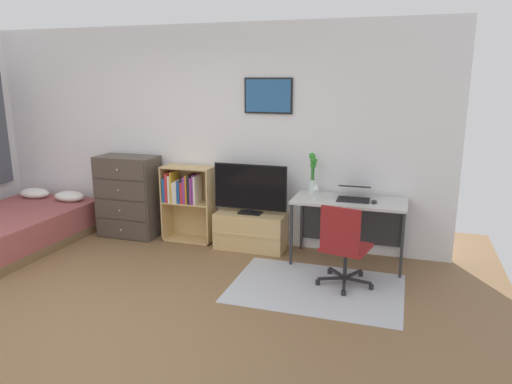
{
  "coord_description": "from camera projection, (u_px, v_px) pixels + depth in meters",
  "views": [
    {
      "loc": [
        2.48,
        -3.13,
        2.07
      ],
      "look_at": [
        1.0,
        1.5,
        0.89
      ],
      "focal_mm": 33.35,
      "sensor_mm": 36.0,
      "label": 1
    }
  ],
  "objects": [
    {
      "name": "desk",
      "position": [
        350.0,
        209.0,
        5.4
      ],
      "size": [
        1.25,
        0.6,
        0.74
      ],
      "color": "silver",
      "rests_on": "ground_plane"
    },
    {
      "name": "tv_stand",
      "position": [
        251.0,
        231.0,
        5.86
      ],
      "size": [
        0.86,
        0.41,
        0.45
      ],
      "color": "tan",
      "rests_on": "ground_plane"
    },
    {
      "name": "laptop",
      "position": [
        354.0,
        194.0,
        5.31
      ],
      "size": [
        0.36,
        0.39,
        0.16
      ],
      "rotation": [
        0.0,
        0.0,
        0.02
      ],
      "color": "black",
      "rests_on": "desk"
    },
    {
      "name": "dresser",
      "position": [
        129.0,
        196.0,
        6.28
      ],
      "size": [
        0.79,
        0.46,
        1.07
      ],
      "color": "#4C4238",
      "rests_on": "ground_plane"
    },
    {
      "name": "bed",
      "position": [
        15.0,
        227.0,
        6.02
      ],
      "size": [
        1.35,
        1.93,
        0.55
      ],
      "rotation": [
        0.0,
        0.0,
        -0.01
      ],
      "color": "brown",
      "rests_on": "ground_plane"
    },
    {
      "name": "ground_plane",
      "position": [
        94.0,
        322.0,
        4.12
      ],
      "size": [
        7.2,
        7.2,
        0.0
      ],
      "primitive_type": "plane",
      "color": "brown"
    },
    {
      "name": "office_chair",
      "position": [
        343.0,
        244.0,
        4.71
      ],
      "size": [
        0.58,
        0.57,
        0.86
      ],
      "rotation": [
        0.0,
        0.0,
        -0.22
      ],
      "color": "#232326",
      "rests_on": "ground_plane"
    },
    {
      "name": "computer_mouse",
      "position": [
        374.0,
        202.0,
        5.14
      ],
      "size": [
        0.06,
        0.1,
        0.03
      ],
      "primitive_type": "ellipsoid",
      "color": "#262628",
      "rests_on": "desk"
    },
    {
      "name": "area_rug",
      "position": [
        316.0,
        288.0,
        4.78
      ],
      "size": [
        1.7,
        1.2,
        0.01
      ],
      "primitive_type": "cube",
      "color": "#B2B7BC",
      "rests_on": "ground_plane"
    },
    {
      "name": "wine_glass",
      "position": [
        316.0,
        187.0,
        5.29
      ],
      "size": [
        0.07,
        0.07,
        0.18
      ],
      "color": "silver",
      "rests_on": "desk"
    },
    {
      "name": "bamboo_vase",
      "position": [
        313.0,
        171.0,
        5.53
      ],
      "size": [
        0.1,
        0.1,
        0.48
      ],
      "color": "silver",
      "rests_on": "desk"
    },
    {
      "name": "wall_back_with_posters",
      "position": [
        204.0,
        135.0,
        6.05
      ],
      "size": [
        6.12,
        0.09,
        2.7
      ],
      "color": "white",
      "rests_on": "ground_plane"
    },
    {
      "name": "television",
      "position": [
        250.0,
        189.0,
        5.71
      ],
      "size": [
        0.91,
        0.16,
        0.61
      ],
      "color": "black",
      "rests_on": "tv_stand"
    },
    {
      "name": "bookshelf",
      "position": [
        186.0,
        196.0,
        6.08
      ],
      "size": [
        0.65,
        0.3,
        0.97
      ],
      "color": "tan",
      "rests_on": "ground_plane"
    }
  ]
}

